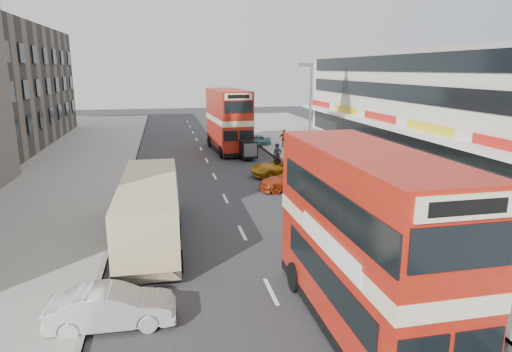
{
  "coord_description": "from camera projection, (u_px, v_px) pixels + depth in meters",
  "views": [
    {
      "loc": [
        -3.45,
        -12.21,
        7.74
      ],
      "look_at": [
        0.36,
        6.42,
        3.19
      ],
      "focal_mm": 31.57,
      "sensor_mm": 36.0,
      "label": 1
    }
  ],
  "objects": [
    {
      "name": "street_lamp",
      "position": [
        309.0,
        112.0,
        31.42
      ],
      "size": [
        1.0,
        0.2,
        8.12
      ],
      "color": "slate",
      "rests_on": "ground"
    },
    {
      "name": "ground",
      "position": [
        286.0,
        322.0,
        14.11
      ],
      "size": [
        160.0,
        160.0,
        0.0
      ],
      "primitive_type": "plane",
      "color": "#28282B",
      "rests_on": "ground"
    },
    {
      "name": "car_right_a",
      "position": [
        296.0,
        180.0,
        29.23
      ],
      "size": [
        4.79,
        2.06,
        1.37
      ],
      "primitive_type": "imported",
      "rotation": [
        0.0,
        0.0,
        -1.6
      ],
      "color": "#9D320F",
      "rests_on": "ground"
    },
    {
      "name": "car_right_c",
      "position": [
        253.0,
        140.0,
        45.8
      ],
      "size": [
        3.61,
        1.47,
        1.23
      ],
      "primitive_type": "imported",
      "rotation": [
        0.0,
        0.0,
        -1.58
      ],
      "color": "teal",
      "rests_on": "ground"
    },
    {
      "name": "pavement_left",
      "position": [
        40.0,
        183.0,
        30.81
      ],
      "size": [
        12.0,
        90.0,
        0.15
      ],
      "primitive_type": "cube",
      "color": "gray",
      "rests_on": "ground"
    },
    {
      "name": "bus_second",
      "position": [
        228.0,
        120.0,
        42.63
      ],
      "size": [
        3.4,
        10.29,
        5.64
      ],
      "rotation": [
        0.0,
        0.0,
        3.2
      ],
      "color": "black",
      "rests_on": "ground"
    },
    {
      "name": "road_surface",
      "position": [
        214.0,
        176.0,
        33.16
      ],
      "size": [
        12.0,
        90.0,
        0.01
      ],
      "primitive_type": "cube",
      "color": "#28282B",
      "rests_on": "ground"
    },
    {
      "name": "pedestrian_near",
      "position": [
        354.0,
        180.0,
        27.46
      ],
      "size": [
        0.71,
        0.5,
        1.9
      ],
      "primitive_type": "imported",
      "rotation": [
        0.0,
        0.0,
        3.11
      ],
      "color": "gray",
      "rests_on": "pavement_right"
    },
    {
      "name": "cyclist",
      "position": [
        277.0,
        163.0,
        34.0
      ],
      "size": [
        0.81,
        1.78,
        2.28
      ],
      "rotation": [
        0.0,
        0.0,
        -0.13
      ],
      "color": "gray",
      "rests_on": "ground"
    },
    {
      "name": "kerb_right",
      "position": [
        294.0,
        172.0,
        34.34
      ],
      "size": [
        0.2,
        90.0,
        0.16
      ],
      "primitive_type": "cube",
      "color": "gray",
      "rests_on": "ground"
    },
    {
      "name": "coach",
      "position": [
        150.0,
        208.0,
        20.57
      ],
      "size": [
        2.67,
        9.94,
        2.63
      ],
      "rotation": [
        0.0,
        0.0,
        -0.01
      ],
      "color": "black",
      "rests_on": "ground"
    },
    {
      "name": "car_left_front",
      "position": [
        112.0,
        307.0,
        13.75
      ],
      "size": [
        3.86,
        1.41,
        1.26
      ],
      "primitive_type": "imported",
      "rotation": [
        0.0,
        0.0,
        1.55
      ],
      "color": "beige",
      "rests_on": "ground"
    },
    {
      "name": "car_right_b",
      "position": [
        283.0,
        167.0,
        33.11
      ],
      "size": [
        5.01,
        2.78,
        1.33
      ],
      "primitive_type": "imported",
      "rotation": [
        0.0,
        0.0,
        -1.45
      ],
      "color": "#C27E13",
      "rests_on": "ground"
    },
    {
      "name": "kerb_left",
      "position": [
        129.0,
        179.0,
        31.96
      ],
      "size": [
        0.2,
        90.0,
        0.16
      ],
      "primitive_type": "cube",
      "color": "gray",
      "rests_on": "ground"
    },
    {
      "name": "bus_main",
      "position": [
        366.0,
        242.0,
        13.13
      ],
      "size": [
        2.75,
        9.7,
        5.34
      ],
      "rotation": [
        0.0,
        0.0,
        3.15
      ],
      "color": "black",
      "rests_on": "ground"
    },
    {
      "name": "commercial_row",
      "position": [
        447.0,
        106.0,
        37.87
      ],
      "size": [
        9.9,
        46.2,
        9.3
      ],
      "color": "beige",
      "rests_on": "ground"
    },
    {
      "name": "pedestrian_far",
      "position": [
        284.0,
        138.0,
        44.59
      ],
      "size": [
        1.04,
        0.53,
        1.7
      ],
      "primitive_type": "imported",
      "rotation": [
        0.0,
        0.0,
        -0.12
      ],
      "color": "gray",
      "rests_on": "pavement_right"
    },
    {
      "name": "pavement_right",
      "position": [
        366.0,
        168.0,
        35.49
      ],
      "size": [
        12.0,
        90.0,
        0.15
      ],
      "primitive_type": "cube",
      "color": "gray",
      "rests_on": "ground"
    }
  ]
}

